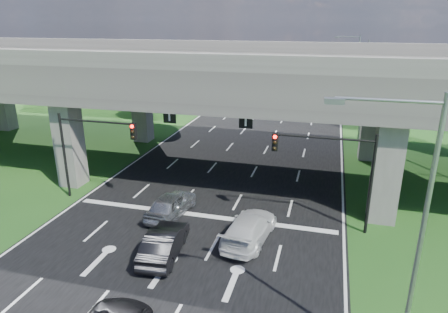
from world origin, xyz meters
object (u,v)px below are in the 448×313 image
at_px(signal_right, 333,163).
at_px(streetlight_far, 360,83).
at_px(streetlight_near, 409,224).
at_px(car_dark, 164,243).
at_px(streetlight_beyond, 354,66).
at_px(car_silver, 171,204).
at_px(car_white, 249,228).
at_px(signal_left, 90,142).

distance_m(signal_right, streetlight_far, 20.25).
bearing_deg(streetlight_near, car_dark, 156.11).
height_order(streetlight_beyond, car_silver, streetlight_beyond).
height_order(streetlight_far, car_silver, streetlight_far).
bearing_deg(car_white, car_dark, 40.87).
height_order(streetlight_far, car_dark, streetlight_far).
xyz_separation_m(streetlight_far, car_dark, (-10.53, -25.34, -5.06)).
xyz_separation_m(car_silver, car_white, (5.37, -1.63, -0.02)).
xyz_separation_m(signal_right, streetlight_far, (2.27, 20.06, 1.66)).
xyz_separation_m(streetlight_beyond, car_silver, (-11.90, -37.00, -5.04)).
bearing_deg(streetlight_beyond, streetlight_near, -90.00).
bearing_deg(car_dark, signal_right, -153.77).
xyz_separation_m(streetlight_near, streetlight_beyond, (0.00, 46.00, 0.00)).
height_order(streetlight_near, car_dark, streetlight_near).
bearing_deg(car_white, car_silver, -10.08).
bearing_deg(signal_left, car_silver, -8.89).
height_order(streetlight_near, car_white, streetlight_near).
relative_size(signal_left, streetlight_near, 0.60).
xyz_separation_m(car_dark, car_white, (4.00, 2.70, -0.00)).
xyz_separation_m(signal_right, streetlight_beyond, (2.27, 36.06, 1.66)).
height_order(signal_right, car_dark, signal_right).
bearing_deg(streetlight_far, streetlight_beyond, 90.00).
height_order(streetlight_beyond, car_dark, streetlight_beyond).
bearing_deg(streetlight_far, streetlight_near, -90.00).
relative_size(streetlight_near, streetlight_beyond, 1.00).
relative_size(signal_right, car_white, 1.15).
height_order(signal_left, streetlight_far, streetlight_far).
xyz_separation_m(signal_right, streetlight_near, (2.27, -9.94, 1.66)).
height_order(car_silver, car_white, car_silver).
bearing_deg(car_white, streetlight_near, 138.37).
relative_size(signal_right, streetlight_far, 0.60).
bearing_deg(streetlight_far, signal_right, -96.47).
distance_m(signal_left, streetlight_far, 26.95).
xyz_separation_m(signal_left, car_white, (11.40, -2.58, -3.40)).
bearing_deg(signal_left, streetlight_near, -29.02).
bearing_deg(car_silver, streetlight_far, -114.52).
distance_m(signal_left, car_dark, 9.70).
distance_m(streetlight_far, streetlight_beyond, 16.00).
distance_m(signal_right, streetlight_near, 10.33).
height_order(signal_left, car_dark, signal_left).
bearing_deg(streetlight_far, car_white, -106.09).
distance_m(signal_right, car_silver, 10.24).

